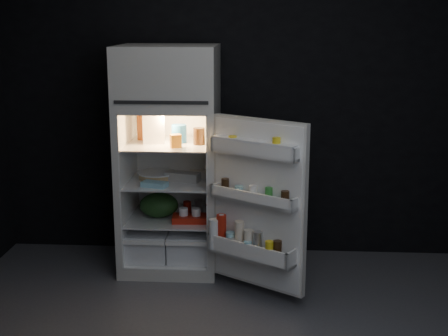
# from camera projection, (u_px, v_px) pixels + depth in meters

# --- Properties ---
(wall_back) EXTENTS (4.00, 0.00, 2.70)m
(wall_back) POSITION_uv_depth(u_px,v_px,m) (239.00, 96.00, 5.17)
(wall_back) COLOR black
(wall_back) RESTS_ON ground
(wall_front) EXTENTS (4.00, 0.00, 2.70)m
(wall_front) POSITION_uv_depth(u_px,v_px,m) (193.00, 233.00, 1.88)
(wall_front) COLOR black
(wall_front) RESTS_ON ground
(refrigerator) EXTENTS (0.76, 0.71, 1.78)m
(refrigerator) POSITION_uv_depth(u_px,v_px,m) (170.00, 151.00, 4.93)
(refrigerator) COLOR silver
(refrigerator) RESTS_ON ground
(fridge_door) EXTENTS (0.71, 0.55, 1.22)m
(fridge_door) POSITION_uv_depth(u_px,v_px,m) (255.00, 207.00, 4.39)
(fridge_door) COLOR silver
(fridge_door) RESTS_ON ground
(milk_jug) EXTENTS (0.19, 0.19, 0.24)m
(milk_jug) POSITION_uv_depth(u_px,v_px,m) (154.00, 127.00, 4.87)
(milk_jug) COLOR white
(milk_jug) RESTS_ON refrigerator
(mayo_jar) EXTENTS (0.15, 0.15, 0.14)m
(mayo_jar) POSITION_uv_depth(u_px,v_px,m) (179.00, 134.00, 4.89)
(mayo_jar) COLOR #1C599A
(mayo_jar) RESTS_ON refrigerator
(jam_jar) EXTENTS (0.10, 0.10, 0.13)m
(jam_jar) POSITION_uv_depth(u_px,v_px,m) (199.00, 136.00, 4.81)
(jam_jar) COLOR black
(jam_jar) RESTS_ON refrigerator
(amber_bottle) EXTENTS (0.09, 0.09, 0.22)m
(amber_bottle) POSITION_uv_depth(u_px,v_px,m) (141.00, 126.00, 4.99)
(amber_bottle) COLOR #B8551D
(amber_bottle) RESTS_ON refrigerator
(small_carton) EXTENTS (0.10, 0.09, 0.10)m
(small_carton) POSITION_uv_depth(u_px,v_px,m) (176.00, 141.00, 4.70)
(small_carton) COLOR orange
(small_carton) RESTS_ON refrigerator
(egg_carton) EXTENTS (0.29, 0.17, 0.07)m
(egg_carton) POSITION_uv_depth(u_px,v_px,m) (183.00, 177.00, 4.92)
(egg_carton) COLOR gray
(egg_carton) RESTS_ON refrigerator
(pie) EXTENTS (0.38, 0.38, 0.04)m
(pie) POSITION_uv_depth(u_px,v_px,m) (157.00, 176.00, 5.01)
(pie) COLOR tan
(pie) RESTS_ON refrigerator
(flat_package) EXTENTS (0.21, 0.15, 0.04)m
(flat_package) POSITION_uv_depth(u_px,v_px,m) (155.00, 184.00, 4.75)
(flat_package) COLOR #7EB3C2
(flat_package) RESTS_ON refrigerator
(wrapped_pkg) EXTENTS (0.14, 0.12, 0.05)m
(wrapped_pkg) POSITION_uv_depth(u_px,v_px,m) (198.00, 174.00, 5.04)
(wrapped_pkg) COLOR beige
(wrapped_pkg) RESTS_ON refrigerator
(produce_bag) EXTENTS (0.38, 0.35, 0.20)m
(produce_bag) POSITION_uv_depth(u_px,v_px,m) (159.00, 205.00, 4.98)
(produce_bag) COLOR #193815
(produce_bag) RESTS_ON refrigerator
(yogurt_tray) EXTENTS (0.30, 0.17, 0.05)m
(yogurt_tray) POSITION_uv_depth(u_px,v_px,m) (191.00, 219.00, 4.88)
(yogurt_tray) COLOR #AB1D0E
(yogurt_tray) RESTS_ON refrigerator
(small_can_red) EXTENTS (0.07, 0.07, 0.09)m
(small_can_red) POSITION_uv_depth(u_px,v_px,m) (187.00, 207.00, 5.12)
(small_can_red) COLOR #AB1D0E
(small_can_red) RESTS_ON refrigerator
(small_can_silver) EXTENTS (0.08, 0.08, 0.09)m
(small_can_silver) POSITION_uv_depth(u_px,v_px,m) (199.00, 205.00, 5.17)
(small_can_silver) COLOR silver
(small_can_silver) RESTS_ON refrigerator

